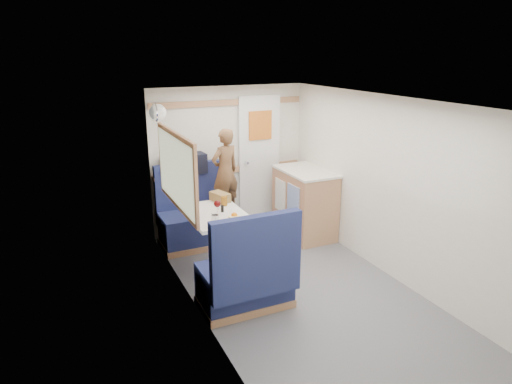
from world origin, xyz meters
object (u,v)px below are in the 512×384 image
bench_near (247,281)px  galley_counter (304,202)px  person (225,171)px  dinette_table (216,226)px  beer_glass (224,201)px  tumbler_left (215,221)px  dome_light (158,112)px  salt_grinder (218,206)px  bread_loaf (220,197)px  duffel_bag (185,164)px  tray (226,216)px  bench_far (194,222)px  pepper_grinder (222,209)px  wine_glass (217,204)px  orange_fruit (234,216)px  cheese_block (234,218)px

bench_near → galley_counter: (1.47, 1.41, 0.17)m
person → dinette_table: bearing=44.6°
beer_glass → tumbler_left: bearing=-119.0°
dome_light → salt_grinder: bearing=-59.3°
bread_loaf → galley_counter: bearing=8.3°
dome_light → tumbler_left: size_ratio=1.63×
bench_near → galley_counter: bench_near is taller
duffel_bag → tray: duffel_bag is taller
tumbler_left → galley_counter: bearing=29.9°
tumbler_left → beer_glass: bearing=61.0°
person → tumbler_left: 1.20m
dinette_table → bench_far: (-0.00, 0.86, -0.27)m
bench_far → dome_light: bearing=-177.9°
dinette_table → galley_counter: bearing=20.5°
pepper_grinder → salt_grinder: bearing=89.9°
galley_counter → wine_glass: 1.65m
dome_light → wine_glass: bearing=-67.6°
dinette_table → orange_fruit: (0.10, -0.30, 0.21)m
bench_near → person: 1.74m
salt_grinder → galley_counter: bearing=18.2°
dinette_table → orange_fruit: 0.38m
dinette_table → beer_glass: size_ratio=8.49×
duffel_bag → tumbler_left: size_ratio=4.37×
beer_glass → bench_far: bearing=104.8°
galley_counter → wine_glass: (-1.48, -0.62, 0.38)m
person → pepper_grinder: person is taller
dome_light → tray: bearing=-66.5°
bench_near → orange_fruit: (0.10, 0.57, 0.47)m
bench_far → cheese_block: size_ratio=9.73×
dome_light → person: (0.77, -0.16, -0.76)m
dome_light → pepper_grinder: size_ratio=2.19×
bench_far → orange_fruit: size_ratio=15.09×
bench_near → tumbler_left: bearing=106.2°
bench_far → beer_glass: bearing=-75.2°
tray → beer_glass: beer_glass is taller
dome_light → orange_fruit: bearing=-66.8°
tumbler_left → bread_loaf: bearing=66.1°
duffel_bag → salt_grinder: duffel_bag is taller
dinette_table → bench_near: (-0.00, -0.86, -0.27)m
dome_light → duffel_bag: 0.86m
person → salt_grinder: person is taller
duffel_bag → pepper_grinder: size_ratio=5.87×
dinette_table → bread_loaf: bearing=63.0°
bench_near → tumbler_left: 0.70m
orange_fruit → salt_grinder: orange_fruit is taller
orange_fruit → bread_loaf: bread_loaf is taller
cheese_block → tumbler_left: tumbler_left is taller
wine_glass → tumbler_left: size_ratio=1.37×
duffel_bag → beer_glass: duffel_bag is taller
tray → dinette_table: bearing=107.3°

